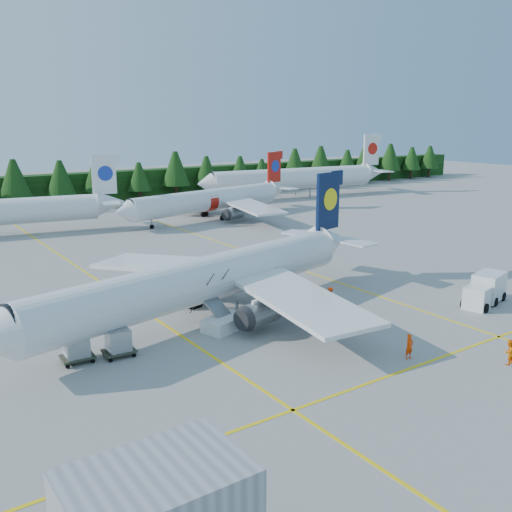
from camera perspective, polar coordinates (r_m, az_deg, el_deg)
ground at (r=46.63m, az=12.83°, el=-7.18°), size 320.00×320.00×0.00m
taxi_stripe_a at (r=55.05m, az=-13.24°, el=-3.97°), size 0.25×120.00×0.01m
taxi_stripe_b at (r=64.58m, az=3.48°, el=-1.03°), size 0.25×120.00×0.01m
taxi_stripe_cross at (r=43.12m, az=18.73°, el=-9.32°), size 80.00×0.25×0.01m
treeline_hedge at (r=116.65m, az=-18.13°, el=6.37°), size 220.00×4.00×6.00m
airliner_navy at (r=46.58m, az=-5.95°, el=-2.64°), size 37.24×30.30×10.99m
airliner_red at (r=94.21m, az=-5.10°, el=5.50°), size 35.27×28.71×10.38m
airliner_far_right at (r=120.89m, az=3.32°, el=7.75°), size 44.35×8.68×12.91m
airstairs at (r=45.62m, az=-3.21°, el=-6.28°), size 4.40×5.98×3.58m
service_truck at (r=55.07m, az=21.90°, el=-3.17°), size 5.85×3.33×2.67m
uld_pair at (r=41.24m, az=-15.54°, el=-8.47°), size 4.97×2.43×1.67m
crew_a at (r=41.34m, az=15.09°, el=-8.72°), size 0.66×0.44×1.79m
crew_b at (r=42.66m, az=23.95°, el=-8.77°), size 0.88×0.70×1.76m
crew_c at (r=51.74m, az=7.44°, el=-3.95°), size 0.62×0.75×1.56m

